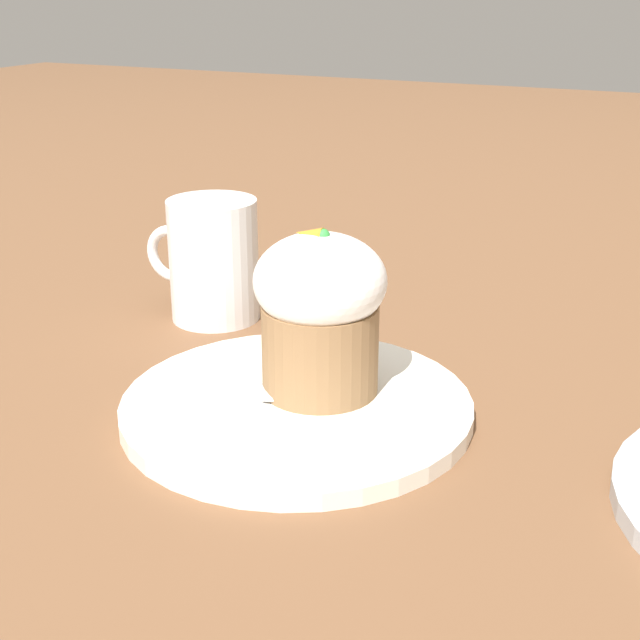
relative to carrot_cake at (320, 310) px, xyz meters
The scene contains 5 objects.
ground_plane 0.08m from the carrot_cake, 68.69° to the left, with size 4.00×4.00×0.00m, color brown.
dessert_plate 0.07m from the carrot_cake, 68.69° to the left, with size 0.25×0.25×0.01m.
carrot_cake is the anchor object (origin of this frame).
spoon 0.07m from the carrot_cake, 48.46° to the left, with size 0.07×0.11×0.01m.
coffee_cup 0.20m from the carrot_cake, 36.10° to the right, with size 0.11×0.08×0.11m.
Camera 1 is at (-0.26, 0.50, 0.29)m, focal length 50.00 mm.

